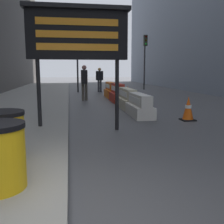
% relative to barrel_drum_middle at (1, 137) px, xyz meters
% --- Properties ---
extents(barrel_drum_middle, '(0.71, 0.71, 0.80)m').
position_rel_barrel_drum_middle_xyz_m(barrel_drum_middle, '(0.00, 0.00, 0.00)').
color(barrel_drum_middle, yellow).
rests_on(barrel_drum_middle, sidewalk_left).
extents(message_board, '(2.60, 0.36, 3.11)m').
position_rel_barrel_drum_middle_xyz_m(message_board, '(1.27, 2.64, 1.86)').
color(message_board, black).
rests_on(message_board, ground_plane).
extents(jersey_barrier_white, '(0.63, 1.76, 0.77)m').
position_rel_barrel_drum_middle_xyz_m(jersey_barrier_white, '(3.40, 4.54, -0.22)').
color(jersey_barrier_white, silver).
rests_on(jersey_barrier_white, ground_plane).
extents(jersey_barrier_cream, '(0.60, 1.98, 0.82)m').
position_rel_barrel_drum_middle_xyz_m(jersey_barrier_cream, '(3.40, 6.57, -0.20)').
color(jersey_barrier_cream, beige).
rests_on(jersey_barrier_cream, ground_plane).
extents(jersey_barrier_red_striped, '(0.62, 1.64, 0.92)m').
position_rel_barrel_drum_middle_xyz_m(jersey_barrier_red_striped, '(3.40, 8.72, -0.15)').
color(jersey_barrier_red_striped, red).
rests_on(jersey_barrier_red_striped, ground_plane).
extents(jersey_barrier_orange_near, '(0.54, 1.84, 0.89)m').
position_rel_barrel_drum_middle_xyz_m(jersey_barrier_orange_near, '(3.40, 10.99, -0.17)').
color(jersey_barrier_orange_near, orange).
rests_on(jersey_barrier_orange_near, ground_plane).
extents(traffic_cone_near, '(0.35, 0.35, 0.63)m').
position_rel_barrel_drum_middle_xyz_m(traffic_cone_near, '(4.61, 11.81, -0.25)').
color(traffic_cone_near, black).
rests_on(traffic_cone_near, ground_plane).
extents(traffic_cone_mid, '(0.43, 0.43, 0.77)m').
position_rel_barrel_drum_middle_xyz_m(traffic_cone_mid, '(3.62, 6.06, -0.18)').
color(traffic_cone_mid, black).
rests_on(traffic_cone_mid, ground_plane).
extents(traffic_cone_far, '(0.43, 0.43, 0.76)m').
position_rel_barrel_drum_middle_xyz_m(traffic_cone_far, '(4.71, 3.57, -0.19)').
color(traffic_cone_far, black).
rests_on(traffic_cone_far, ground_plane).
extents(traffic_light_near_curb, '(0.28, 0.45, 4.06)m').
position_rel_barrel_drum_middle_xyz_m(traffic_light_near_curb, '(1.65, 14.95, 2.38)').
color(traffic_light_near_curb, '#2D2D30').
rests_on(traffic_light_near_curb, ground_plane).
extents(traffic_light_far_side, '(0.28, 0.45, 4.35)m').
position_rel_barrel_drum_middle_xyz_m(traffic_light_far_side, '(7.15, 16.85, 2.58)').
color(traffic_light_far_side, '#2D2D30').
rests_on(traffic_light_far_side, ground_plane).
extents(pedestrian_worker, '(0.37, 0.52, 1.83)m').
position_rel_barrel_drum_middle_xyz_m(pedestrian_worker, '(1.82, 9.66, 0.52)').
color(pedestrian_worker, '#514C42').
rests_on(pedestrian_worker, ground_plane).
extents(pedestrian_passerby, '(0.53, 0.44, 1.76)m').
position_rel_barrel_drum_middle_xyz_m(pedestrian_passerby, '(3.23, 15.06, 0.48)').
color(pedestrian_passerby, '#333338').
rests_on(pedestrian_passerby, ground_plane).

